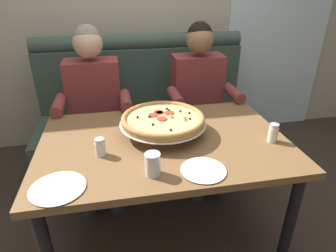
{
  "coord_description": "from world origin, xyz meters",
  "views": [
    {
      "loc": [
        -0.25,
        -1.4,
        1.53
      ],
      "look_at": [
        0.01,
        -0.05,
        0.84
      ],
      "focal_mm": 30.57,
      "sensor_mm": 36.0,
      "label": 1
    }
  ],
  "objects": [
    {
      "name": "drinking_glass",
      "position": [
        -0.11,
        -0.31,
        0.78
      ],
      "size": [
        0.07,
        0.07,
        0.11
      ],
      "color": "silver",
      "rests_on": "dining_table"
    },
    {
      "name": "shaker_parmesan",
      "position": [
        -0.35,
        -0.1,
        0.77
      ],
      "size": [
        0.06,
        0.06,
        0.1
      ],
      "color": "white",
      "rests_on": "dining_table"
    },
    {
      "name": "plate_near_right",
      "position": [
        -0.53,
        -0.34,
        0.74
      ],
      "size": [
        0.24,
        0.24,
        0.02
      ],
      "color": "white",
      "rests_on": "dining_table"
    },
    {
      "name": "dining_table",
      "position": [
        0.0,
        0.0,
        0.65
      ],
      "size": [
        1.39,
        0.92,
        0.73
      ],
      "color": "brown",
      "rests_on": "ground_plane"
    },
    {
      "name": "booth_bench",
      "position": [
        0.0,
        0.93,
        0.4
      ],
      "size": [
        1.84,
        0.78,
        1.13
      ],
      "color": "#384C42",
      "rests_on": "ground_plane"
    },
    {
      "name": "pizza",
      "position": [
        0.01,
        0.08,
        0.82
      ],
      "size": [
        0.51,
        0.51,
        0.12
      ],
      "color": "silver",
      "rests_on": "dining_table"
    },
    {
      "name": "diner_right",
      "position": [
        0.41,
        0.66,
        0.71
      ],
      "size": [
        0.54,
        0.64,
        1.27
      ],
      "color": "#2D3342",
      "rests_on": "ground_plane"
    },
    {
      "name": "plate_near_left",
      "position": [
        0.13,
        -0.33,
        0.74
      ],
      "size": [
        0.22,
        0.22,
        0.02
      ],
      "color": "white",
      "rests_on": "dining_table"
    },
    {
      "name": "diner_left",
      "position": [
        -0.41,
        0.66,
        0.71
      ],
      "size": [
        0.54,
        0.64,
        1.27
      ],
      "color": "#2D3342",
      "rests_on": "ground_plane"
    },
    {
      "name": "ground_plane",
      "position": [
        0.0,
        0.0,
        0.0
      ],
      "size": [
        16.0,
        16.0,
        0.0
      ],
      "primitive_type": "plane",
      "color": "#382D26"
    },
    {
      "name": "shaker_oregano",
      "position": [
        0.59,
        -0.13,
        0.78
      ],
      "size": [
        0.05,
        0.05,
        0.11
      ],
      "color": "white",
      "rests_on": "dining_table"
    }
  ]
}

